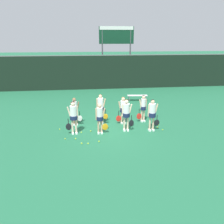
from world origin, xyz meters
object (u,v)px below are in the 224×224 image
at_px(tennis_ball_0, 91,131).
at_px(tennis_ball_8, 60,129).
at_px(player_5, 101,107).
at_px(tennis_ball_5, 158,127).
at_px(player_4, 75,109).
at_px(tennis_ball_1, 81,132).
at_px(tennis_ball_6, 65,139).
at_px(tennis_ball_10, 158,125).
at_px(tennis_ball_9, 88,143).
at_px(player_3, 152,112).
at_px(tennis_ball_4, 99,141).
at_px(player_0, 73,115).
at_px(tennis_ball_3, 82,143).
at_px(player_1, 100,116).
at_px(tennis_ball_7, 76,139).
at_px(player_7, 143,107).
at_px(player_2, 126,112).
at_px(bench_courtside, 137,96).
at_px(player_6, 123,108).
at_px(tennis_ball_2, 163,130).
at_px(scoreboard, 116,40).

distance_m(tennis_ball_0, tennis_ball_8, 1.78).
relative_size(player_5, tennis_ball_5, 27.91).
height_order(player_4, tennis_ball_1, player_4).
xyz_separation_m(tennis_ball_6, tennis_ball_10, (5.32, 1.24, 0.00)).
bearing_deg(tennis_ball_0, tennis_ball_9, -96.25).
relative_size(player_3, tennis_ball_4, 26.28).
height_order(player_5, tennis_ball_5, player_5).
bearing_deg(tennis_ball_8, player_0, -36.30).
distance_m(tennis_ball_1, tennis_ball_3, 1.32).
bearing_deg(tennis_ball_6, tennis_ball_4, -16.55).
height_order(player_1, tennis_ball_1, player_1).
bearing_deg(tennis_ball_0, tennis_ball_7, -132.26).
bearing_deg(player_7, tennis_ball_3, -154.22).
distance_m(tennis_ball_7, tennis_ball_8, 1.61).
bearing_deg(player_0, tennis_ball_6, -130.02).
xyz_separation_m(player_0, player_5, (1.52, 1.26, -0.00)).
xyz_separation_m(player_2, tennis_ball_6, (-3.28, -0.73, -1.05)).
relative_size(bench_courtside, tennis_ball_3, 23.21).
distance_m(player_0, player_7, 4.32).
height_order(tennis_ball_6, tennis_ball_8, tennis_ball_8).
relative_size(bench_courtside, tennis_ball_0, 25.24).
bearing_deg(tennis_ball_4, player_0, 137.34).
relative_size(player_3, player_5, 0.99).
bearing_deg(tennis_ball_1, player_5, 46.18).
distance_m(player_6, tennis_ball_1, 2.87).
height_order(player_2, tennis_ball_2, player_2).
xyz_separation_m(player_7, tennis_ball_4, (-2.85, -2.50, -0.93)).
height_order(tennis_ball_9, tennis_ball_10, tennis_ball_10).
height_order(tennis_ball_0, tennis_ball_1, same).
relative_size(player_5, tennis_ball_4, 26.57).
bearing_deg(player_5, player_1, -87.71).
bearing_deg(tennis_ball_0, player_0, -168.21).
height_order(player_5, tennis_ball_6, player_5).
bearing_deg(tennis_ball_1, player_3, -1.98).
bearing_deg(player_3, player_6, 132.67).
relative_size(player_4, player_7, 0.99).
bearing_deg(player_2, scoreboard, 86.80).
bearing_deg(bench_courtside, tennis_ball_8, -131.44).
distance_m(player_0, tennis_ball_10, 5.02).
relative_size(tennis_ball_7, tennis_ball_8, 0.97).
relative_size(tennis_ball_4, tennis_ball_5, 1.05).
bearing_deg(scoreboard, tennis_ball_1, -106.47).
xyz_separation_m(player_3, tennis_ball_5, (0.48, 0.32, -1.04)).
bearing_deg(tennis_ball_8, player_1, -18.20).
distance_m(player_2, player_6, 1.12).
xyz_separation_m(player_7, tennis_ball_5, (0.61, -1.10, -0.94)).
bearing_deg(player_0, scoreboard, 66.34).
relative_size(player_2, tennis_ball_7, 27.34).
relative_size(player_4, tennis_ball_4, 24.33).
relative_size(scoreboard, tennis_ball_10, 86.72).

